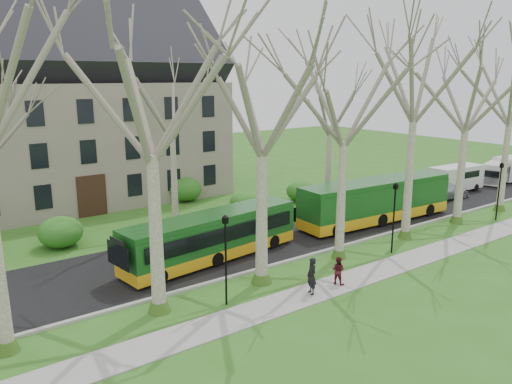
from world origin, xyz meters
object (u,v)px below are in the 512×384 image
at_px(van_b, 498,173).
at_px(pedestrian_b, 338,270).
at_px(sedan, 444,190).
at_px(bus_lead, 213,236).
at_px(van_a, 456,179).
at_px(pedestrian_a, 312,276).
at_px(bus_follow, 376,200).

xyz_separation_m(van_b, pedestrian_b, (-30.76, -8.31, -0.35)).
bearing_deg(sedan, bus_lead, 93.85).
bearing_deg(van_b, pedestrian_b, 179.16).
bearing_deg(van_a, sedan, -159.39).
height_order(sedan, van_b, van_b).
distance_m(bus_lead, pedestrian_a, 7.13).
xyz_separation_m(sedan, van_a, (3.26, 0.99, 0.45)).
bearing_deg(van_a, van_b, 0.99).
bearing_deg(van_a, pedestrian_a, -157.61).
height_order(pedestrian_a, pedestrian_b, pedestrian_a).
bearing_deg(bus_lead, van_b, -4.62).
xyz_separation_m(bus_lead, pedestrian_b, (3.34, -6.87, -0.67)).
height_order(sedan, pedestrian_a, pedestrian_a).
bearing_deg(pedestrian_a, van_b, 120.63).
distance_m(van_a, pedestrian_a, 27.35).
height_order(bus_lead, bus_follow, bus_follow).
bearing_deg(bus_follow, van_b, 8.52).
bearing_deg(bus_lead, sedan, -5.18).
xyz_separation_m(sedan, van_b, (10.02, 0.66, 0.33)).
bearing_deg(van_b, sedan, 167.80).
height_order(van_a, pedestrian_b, van_a).
bearing_deg(pedestrian_b, sedan, -92.92).
bearing_deg(bus_lead, van_a, -3.34).
bearing_deg(sedan, van_a, -71.17).
relative_size(bus_lead, van_a, 2.04).
relative_size(bus_follow, van_a, 2.32).
distance_m(bus_follow, pedestrian_b, 12.36).
xyz_separation_m(van_b, pedestrian_a, (-32.68, -8.41, -0.16)).
xyz_separation_m(bus_lead, van_a, (27.34, 1.77, -0.21)).
distance_m(bus_follow, van_b, 20.38).
xyz_separation_m(bus_follow, van_b, (20.29, 1.80, -0.51)).
bearing_deg(van_a, bus_lead, -172.53).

